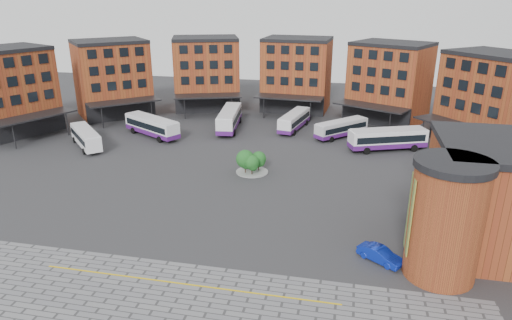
% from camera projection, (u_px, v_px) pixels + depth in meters
% --- Properties ---
extents(ground, '(160.00, 160.00, 0.00)m').
position_uv_depth(ground, '(212.00, 209.00, 51.71)').
color(ground, '#28282B').
rests_on(ground, ground).
extents(yellow_line, '(26.00, 0.15, 0.02)m').
position_uv_depth(yellow_line, '(186.00, 284.00, 38.47)').
color(yellow_line, gold).
rests_on(yellow_line, paving_zone).
extents(main_building, '(94.14, 42.48, 14.60)m').
position_uv_depth(main_building, '(247.00, 82.00, 85.20)').
color(main_building, brown).
rests_on(main_building, ground).
extents(east_building, '(17.40, 15.40, 10.60)m').
position_uv_depth(east_building, '(502.00, 201.00, 41.49)').
color(east_building, brown).
rests_on(east_building, ground).
extents(tree_island, '(4.40, 4.40, 3.32)m').
position_uv_depth(tree_island, '(251.00, 161.00, 61.36)').
color(tree_island, gray).
rests_on(tree_island, ground).
extents(bus_a, '(9.00, 9.16, 2.96)m').
position_uv_depth(bus_a, '(86.00, 136.00, 71.80)').
color(bus_a, white).
rests_on(bus_a, ground).
extents(bus_b, '(11.58, 8.30, 3.33)m').
position_uv_depth(bus_b, '(152.00, 126.00, 77.20)').
color(bus_b, white).
rests_on(bus_b, ground).
extents(bus_c, '(4.34, 12.78, 3.53)m').
position_uv_depth(bus_c, '(229.00, 119.00, 81.23)').
color(bus_c, white).
rests_on(bus_c, ground).
extents(bus_d, '(4.58, 11.07, 3.04)m').
position_uv_depth(bus_d, '(294.00, 120.00, 81.11)').
color(bus_d, white).
rests_on(bus_d, ground).
extents(bus_e, '(8.78, 9.08, 2.89)m').
position_uv_depth(bus_e, '(341.00, 128.00, 76.81)').
color(bus_e, silver).
rests_on(bus_e, ground).
extents(bus_f, '(12.23, 7.01, 3.40)m').
position_uv_depth(bus_f, '(388.00, 139.00, 70.38)').
color(bus_f, white).
rests_on(bus_f, ground).
extents(blue_car, '(4.29, 3.58, 1.38)m').
position_uv_depth(blue_car, '(380.00, 255.00, 41.56)').
color(blue_car, '#0C21A0').
rests_on(blue_car, ground).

